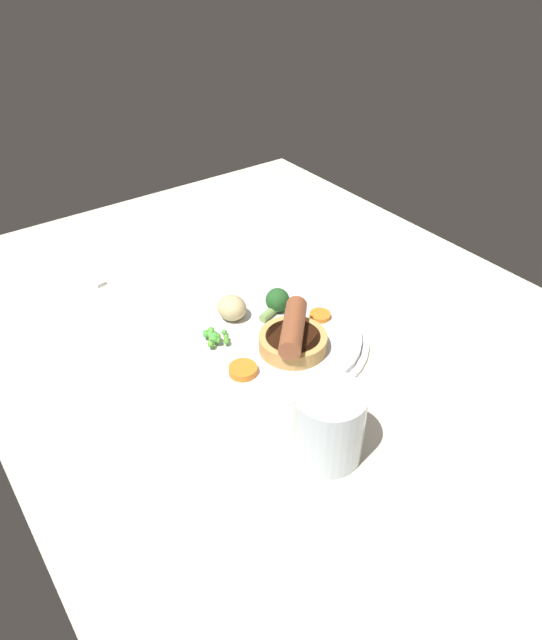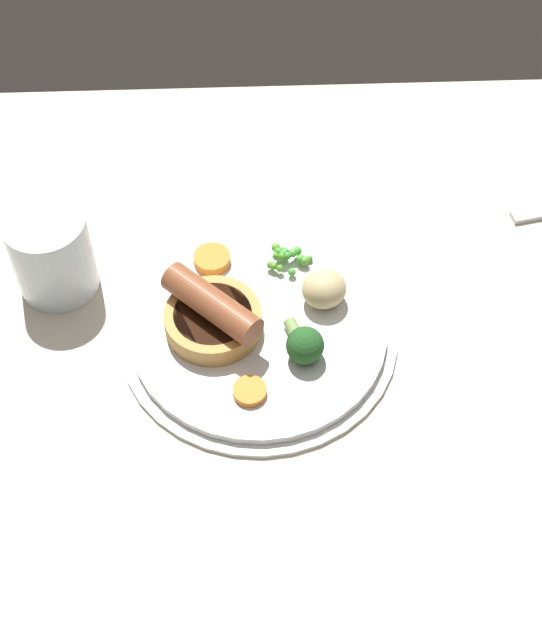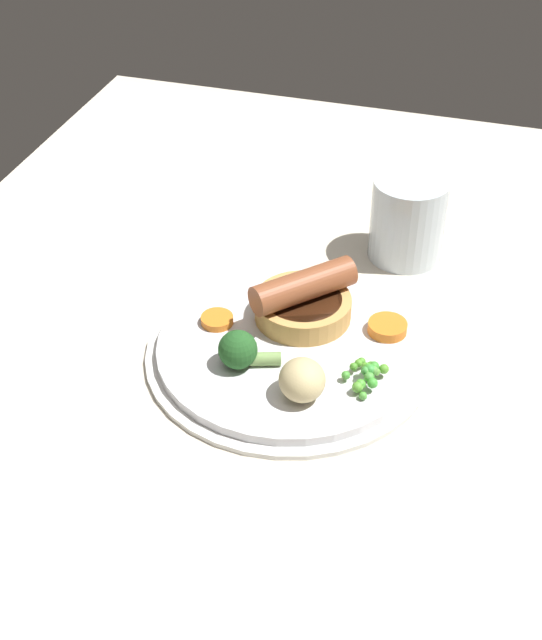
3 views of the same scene
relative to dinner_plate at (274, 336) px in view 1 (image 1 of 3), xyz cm
name	(u,v)px [view 1 (image 1 of 3)]	position (x,y,z in cm)	size (l,w,h in cm)	color
dining_table	(289,342)	(-0.23, -2.57, -2.07)	(110.00, 80.00, 3.00)	beige
dinner_plate	(274,336)	(0.00, 0.00, 0.00)	(26.51, 26.51, 1.40)	silver
sausage_pudding	(293,337)	(-4.50, 0.15, 2.77)	(9.49, 9.19, 5.13)	tan
pea_pile	(215,336)	(2.87, 7.90, 1.87)	(4.64, 3.90, 1.79)	#52992C
broccoli_floret_near	(277,301)	(3.83, -3.32, 2.50)	(3.58, 5.59, 3.53)	#235623
potato_chunk_0	(232,308)	(6.13, 2.97, 2.63)	(4.32, 4.02, 3.58)	#CCB77F
carrot_slice_0	(320,316)	(-1.27, -7.36, 1.19)	(3.08, 3.08, 0.71)	orange
carrot_slice_1	(243,370)	(-4.65, 8.30, 1.32)	(3.68, 3.68, 0.98)	orange
fork	(72,265)	(35.98, 16.00, -0.27)	(18.00, 1.60, 0.60)	silver
drinking_glass	(329,425)	(-19.95, 7.28, 3.93)	(7.85, 7.85, 9.00)	silver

